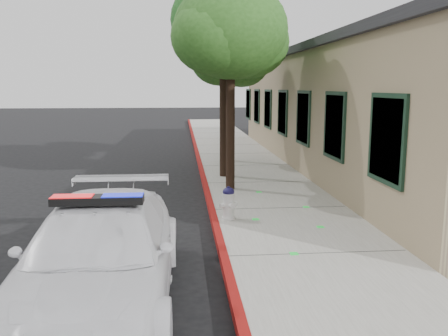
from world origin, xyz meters
TOP-DOWN VIEW (x-y plane):
  - ground at (0.00, 0.00)m, footprint 120.00×120.00m
  - sidewalk at (1.60, 3.00)m, footprint 3.20×60.00m
  - red_curb at (0.06, 3.00)m, footprint 0.14×60.00m
  - clapboard_building at (6.69, 9.00)m, footprint 7.30×20.89m
  - police_car at (-1.70, -1.31)m, footprint 2.01×4.85m
  - fire_hydrant at (0.35, 2.19)m, footprint 0.40×0.35m
  - street_tree_near at (0.71, 5.17)m, footprint 3.15×2.98m
  - street_tree_mid at (0.70, 7.10)m, footprint 3.17×3.31m
  - street_tree_far at (1.18, 10.02)m, footprint 2.87×2.63m

SIDE VIEW (x-z plane):
  - ground at x=0.00m, z-range 0.00..0.00m
  - sidewalk at x=1.60m, z-range 0.00..0.15m
  - red_curb at x=0.06m, z-range 0.00..0.16m
  - fire_hydrant at x=0.35m, z-range 0.15..0.85m
  - police_car at x=-1.70m, z-range -0.06..1.47m
  - clapboard_building at x=6.69m, z-range 0.01..4.25m
  - street_tree_far at x=1.18m, z-range 1.40..6.37m
  - street_tree_near at x=0.71m, z-range 1.49..6.96m
  - street_tree_mid at x=0.70m, z-range 1.68..7.73m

